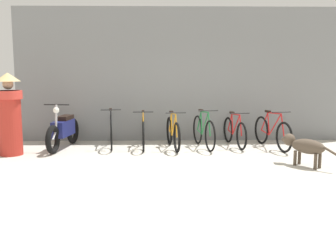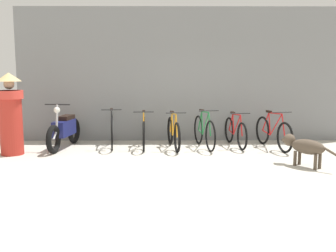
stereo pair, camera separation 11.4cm
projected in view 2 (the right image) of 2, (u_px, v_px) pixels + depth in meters
name	position (u px, v px, depth m)	size (l,w,h in m)	color
ground_plane	(198.00, 170.00, 7.14)	(60.00, 60.00, 0.00)	#B7B2A5
shop_wall_back	(188.00, 75.00, 10.08)	(8.75, 0.20, 3.39)	slate
bicycle_0	(112.00, 130.00, 9.37)	(0.46, 1.74, 0.93)	black
bicycle_1	(144.00, 132.00, 9.24)	(0.46, 1.67, 0.89)	black
bicycle_2	(173.00, 133.00, 9.16)	(0.46, 1.69, 0.88)	black
bicycle_3	(204.00, 132.00, 9.21)	(0.47, 1.67, 0.92)	black
bicycle_4	(235.00, 132.00, 9.39)	(0.46, 1.61, 0.84)	black
bicycle_5	(273.00, 133.00, 9.14)	(0.52, 1.75, 0.90)	black
motorcycle	(64.00, 130.00, 9.15)	(0.58, 1.88, 1.07)	black
stray_dog	(304.00, 146.00, 7.39)	(0.82, 0.96, 0.59)	#4C3F33
person_in_robes	(10.00, 113.00, 8.39)	(0.78, 0.78, 1.76)	#B72D23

